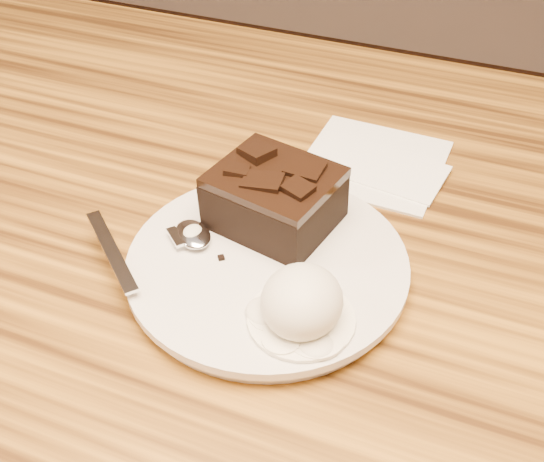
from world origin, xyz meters
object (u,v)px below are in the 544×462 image
at_px(plate, 267,267).
at_px(brownie, 275,201).
at_px(spoon, 193,236).
at_px(dining_table, 212,449).
at_px(napkin, 373,161).
at_px(ice_cream_scoop, 302,301).

height_order(plate, brownie, brownie).
bearing_deg(spoon, dining_table, 76.86).
bearing_deg(plate, brownie, 104.62).
bearing_deg(dining_table, spoon, -53.92).
relative_size(plate, brownie, 2.38).
xyz_separation_m(plate, brownie, (-0.01, 0.05, 0.03)).
relative_size(brownie, spoon, 0.60).
bearing_deg(spoon, plate, -48.22).
bearing_deg(plate, spoon, -178.99).
relative_size(dining_table, brownie, 12.67).
xyz_separation_m(spoon, napkin, (0.10, 0.19, -0.02)).
xyz_separation_m(ice_cream_scoop, napkin, (-0.01, 0.24, -0.04)).
relative_size(ice_cream_scoop, napkin, 0.47).
xyz_separation_m(dining_table, spoon, (0.03, -0.04, 0.40)).
height_order(brownie, ice_cream_scoop, same).
relative_size(dining_table, ice_cream_scoop, 19.39).
bearing_deg(plate, napkin, 78.40).
height_order(ice_cream_scoop, napkin, ice_cream_scoop).
distance_m(brownie, spoon, 0.07).
height_order(dining_table, brownie, brownie).
relative_size(plate, ice_cream_scoop, 3.64).
bearing_deg(brownie, dining_table, -173.32).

